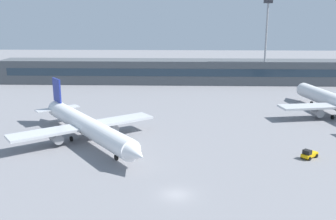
% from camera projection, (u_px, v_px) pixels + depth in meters
% --- Properties ---
extents(ground_plane, '(400.00, 400.00, 0.00)m').
position_uv_depth(ground_plane, '(178.00, 122.00, 95.82)').
color(ground_plane, gray).
extents(terminal_building, '(137.49, 12.13, 9.00)m').
position_uv_depth(terminal_building, '(180.00, 72.00, 149.27)').
color(terminal_building, '#4C5156').
rests_on(terminal_building, ground_plane).
extents(airplane_near, '(30.55, 37.80, 11.10)m').
position_uv_depth(airplane_near, '(87.00, 126.00, 79.92)').
color(airplane_near, white).
rests_on(airplane_near, ground_plane).
extents(baggage_tug_yellow, '(3.69, 3.51, 1.75)m').
position_uv_depth(baggage_tug_yellow, '(309.00, 154.00, 71.30)').
color(baggage_tug_yellow, '#F2B20C').
rests_on(baggage_tug_yellow, ground_plane).
extents(floodlight_tower_west, '(3.20, 0.80, 31.10)m').
position_uv_depth(floodlight_tower_west, '(266.00, 38.00, 140.45)').
color(floodlight_tower_west, gray).
rests_on(floodlight_tower_west, ground_plane).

